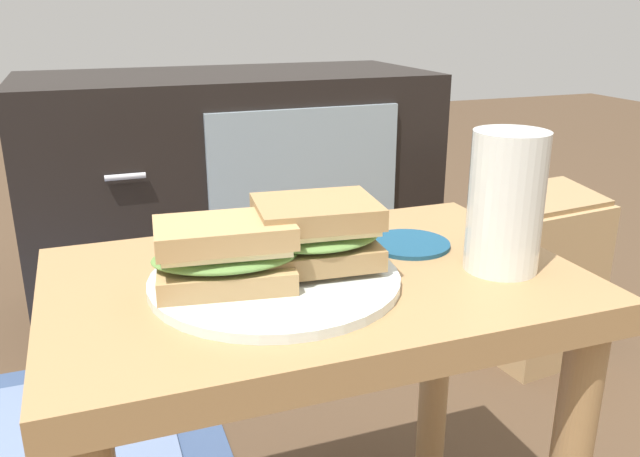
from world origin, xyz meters
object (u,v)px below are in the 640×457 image
Objects in this scene: coaster at (409,244)px; beer_glass at (505,205)px; tv_cabinet at (232,191)px; sandwich_back at (320,231)px; sandwich_front at (225,254)px; plate at (275,280)px; paper_bag at (542,278)px.

beer_glass is at bearing -57.79° from coaster.
coaster is at bearing -89.05° from tv_cabinet.
coaster is (-0.06, 0.10, -0.07)m from beer_glass.
sandwich_back is 0.93× the size of beer_glass.
sandwich_front is at bearing 173.08° from beer_glass.
plate is at bearing -171.74° from sandwich_back.
sandwich_back is 1.45× the size of coaster.
beer_glass is 1.55× the size of coaster.
paper_bag is (0.71, 0.44, -0.28)m from plate.
coaster is 0.71m from paper_bag.
sandwich_back is (0.05, 0.01, 0.04)m from plate.
coaster is 0.26× the size of paper_bag.
paper_bag is (0.55, -0.52, -0.11)m from tv_cabinet.
sandwich_back is at bearing 8.26° from plate.
coaster is (0.23, 0.06, -0.04)m from sandwich_front.
tv_cabinet is 9.89× the size of coaster.
tv_cabinet reaches higher than paper_bag.
sandwich_front is 0.10m from sandwich_back.
coaster is (0.18, 0.05, -0.00)m from plate.
tv_cabinet is at bearing 80.16° from plate.
plate is 0.07m from sandwich_back.
beer_glass is 0.76m from paper_bag.
tv_cabinet is at bearing 94.30° from beer_glass.
coaster is at bearing 122.21° from beer_glass.
paper_bag is at bearing -43.73° from tv_cabinet.
plate is 1.70× the size of beer_glass.
sandwich_back reaches higher than sandwich_front.
coaster is at bearing 14.48° from sandwich_front.
tv_cabinet is 0.76m from paper_bag.
coaster reaches higher than paper_bag.
sandwich_front is at bearing -171.74° from sandwich_back.
paper_bag is at bearing 31.65° from plate.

